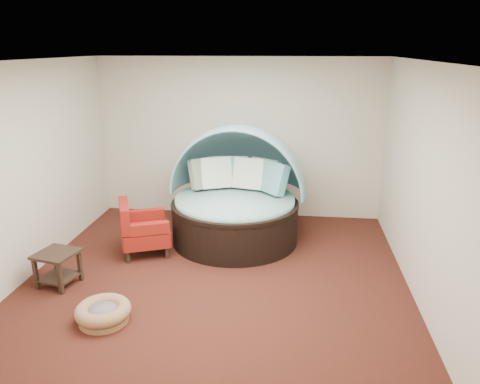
# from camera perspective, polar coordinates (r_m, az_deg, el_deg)

# --- Properties ---
(floor) EXTENTS (5.00, 5.00, 0.00)m
(floor) POSITION_cam_1_polar(r_m,az_deg,el_deg) (6.41, -2.80, -10.21)
(floor) COLOR #4C1F15
(floor) RESTS_ON ground
(wall_back) EXTENTS (5.00, 0.00, 5.00)m
(wall_back) POSITION_cam_1_polar(r_m,az_deg,el_deg) (8.30, -0.10, 6.53)
(wall_back) COLOR beige
(wall_back) RESTS_ON floor
(wall_front) EXTENTS (5.00, 0.00, 5.00)m
(wall_front) POSITION_cam_1_polar(r_m,az_deg,el_deg) (3.60, -9.75, -8.67)
(wall_front) COLOR beige
(wall_front) RESTS_ON floor
(wall_left) EXTENTS (0.00, 5.00, 5.00)m
(wall_left) POSITION_cam_1_polar(r_m,az_deg,el_deg) (6.77, -24.38, 2.44)
(wall_left) COLOR beige
(wall_left) RESTS_ON floor
(wall_right) EXTENTS (0.00, 5.00, 5.00)m
(wall_right) POSITION_cam_1_polar(r_m,az_deg,el_deg) (6.01, 21.23, 1.07)
(wall_right) COLOR beige
(wall_right) RESTS_ON floor
(ceiling) EXTENTS (5.00, 5.00, 0.00)m
(ceiling) POSITION_cam_1_polar(r_m,az_deg,el_deg) (5.68, -3.23, 15.70)
(ceiling) COLOR white
(ceiling) RESTS_ON wall_back
(canopy_daybed) EXTENTS (2.22, 2.11, 1.82)m
(canopy_daybed) POSITION_cam_1_polar(r_m,az_deg,el_deg) (7.31, -0.44, 0.53)
(canopy_daybed) COLOR black
(canopy_daybed) RESTS_ON floor
(pet_basket) EXTENTS (0.79, 0.79, 0.22)m
(pet_basket) POSITION_cam_1_polar(r_m,az_deg,el_deg) (5.62, -16.33, -13.91)
(pet_basket) COLOR #9B7146
(pet_basket) RESTS_ON floor
(red_armchair) EXTENTS (0.91, 0.91, 0.82)m
(red_armchair) POSITION_cam_1_polar(r_m,az_deg,el_deg) (7.07, -11.93, -4.48)
(red_armchair) COLOR black
(red_armchair) RESTS_ON floor
(side_table) EXTENTS (0.57, 0.57, 0.46)m
(side_table) POSITION_cam_1_polar(r_m,az_deg,el_deg) (6.50, -21.36, -8.17)
(side_table) COLOR black
(side_table) RESTS_ON floor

